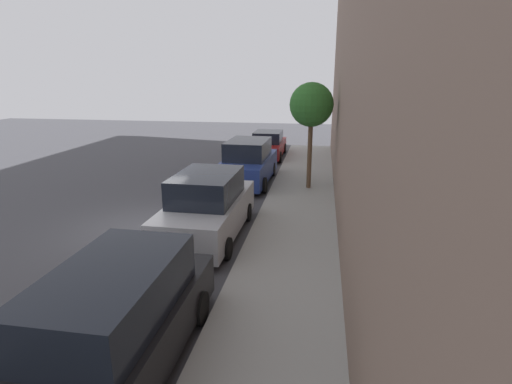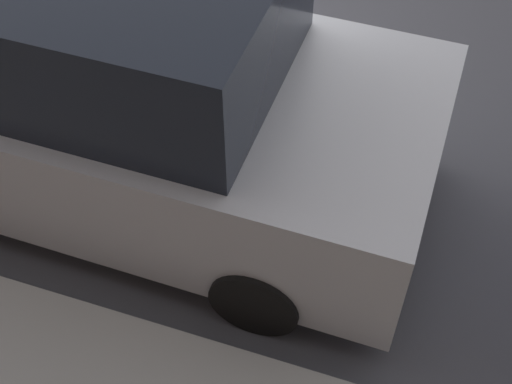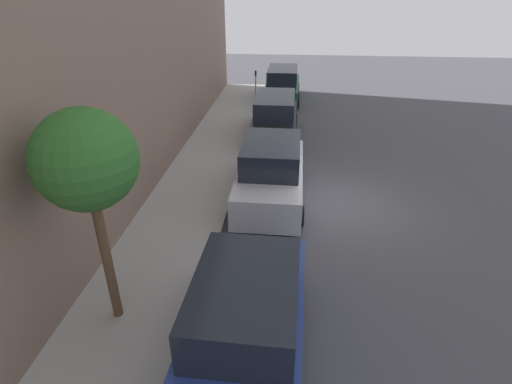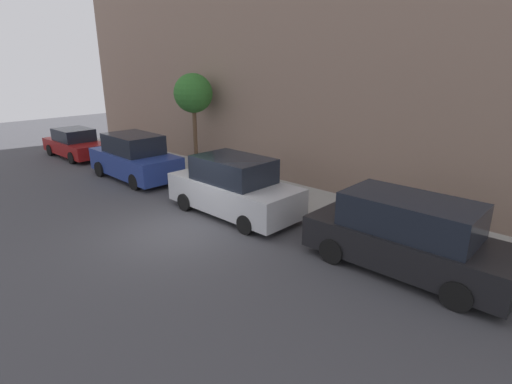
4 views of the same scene
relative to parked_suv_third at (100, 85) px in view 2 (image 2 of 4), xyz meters
name	(u,v)px [view 2 (image 2 of 4)]	position (x,y,z in m)	size (l,w,h in m)	color
ground_plane	(235,19)	(-2.25, 0.19, -0.93)	(60.00, 60.00, 0.00)	#424247
parked_suv_third	(100,85)	(0.00, 0.00, 0.00)	(2.08, 4.83, 1.98)	#B7BABF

